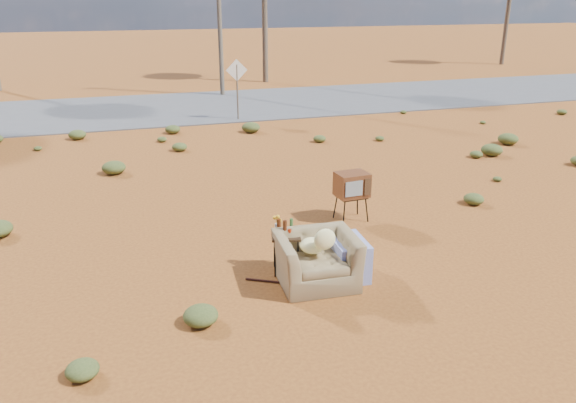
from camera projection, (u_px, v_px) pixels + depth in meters
name	position (u px, v px, depth m)	size (l,w,h in m)	color
ground	(307.00, 268.00, 9.48)	(140.00, 140.00, 0.00)	#99561E
highway	(186.00, 107.00, 22.90)	(140.00, 7.00, 0.04)	#565659
armchair	(323.00, 253.00, 8.86)	(1.51, 0.94, 1.09)	olive
tv_unit	(352.00, 185.00, 11.23)	(0.66, 0.55, 1.01)	black
side_table	(284.00, 232.00, 9.14)	(0.57, 0.57, 0.95)	#372514
rusty_bar	(287.00, 283.00, 8.94)	(0.04, 0.04, 1.35)	#502415
road_sign	(237.00, 79.00, 20.12)	(0.78, 0.06, 2.19)	brown
scrub_patch	(212.00, 185.00, 13.15)	(17.49, 8.07, 0.33)	#4F5826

